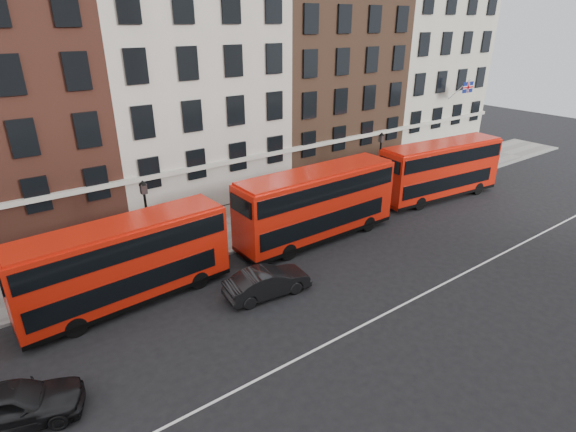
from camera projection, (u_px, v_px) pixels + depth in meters
ground at (343, 302)px, 23.00m from camera, size 120.00×120.00×0.00m
pavement at (239, 230)px, 30.73m from camera, size 80.00×5.00×0.15m
kerb at (258, 243)px, 28.88m from camera, size 80.00×0.30×0.16m
road_centre_line at (371, 321)px, 21.51m from camera, size 70.00×0.12×0.01m
building_terrace at (176, 66)px, 31.96m from camera, size 64.00×11.95×22.00m
bus_b at (124, 262)px, 22.07m from camera, size 10.56×3.11×4.38m
bus_c at (316, 203)px, 28.65m from camera, size 11.24×2.81×4.71m
bus_d at (440, 169)px, 35.56m from camera, size 11.09×3.73×4.57m
car_rear at (10, 405)px, 15.78m from camera, size 5.14×3.28×1.63m
car_front at (267, 282)px, 23.32m from camera, size 4.69×2.05×1.50m
lamp_post_left at (148, 222)px, 24.69m from camera, size 0.44×0.44×5.33m
lamp_post_right at (379, 163)px, 34.95m from camera, size 0.44×0.44×5.33m
traffic_light at (466, 152)px, 40.02m from camera, size 0.25×0.45×3.27m
iron_railings at (223, 212)px, 32.13m from camera, size 6.60×0.06×1.00m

